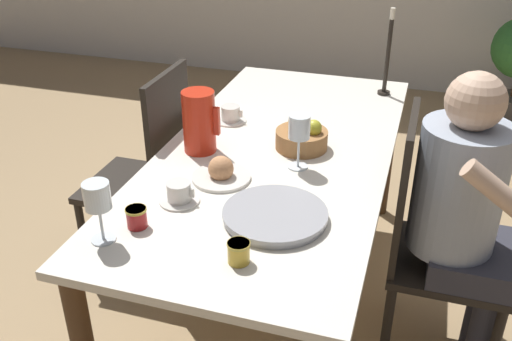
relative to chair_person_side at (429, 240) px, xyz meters
The scene contains 16 objects.
ground_plane 0.80m from the chair_person_side, behind, with size 20.00×20.00×0.00m, color tan.
dining_table 0.63m from the chair_person_side, behind, with size 0.86×1.84×0.74m.
chair_person_side is the anchor object (origin of this frame).
chair_opposite 1.23m from the chair_person_side, behind, with size 0.42×0.42×0.98m.
person_seated 0.21m from the chair_person_side, 23.61° to the right, with size 0.39×0.41×1.17m.
red_pitcher 0.96m from the chair_person_side, behind, with size 0.15×0.12×0.24m.
wine_glass_water 0.64m from the chair_person_side, behind, with size 0.08×0.08×0.21m.
wine_glass_juice 1.20m from the chair_person_side, 145.68° to the right, with size 0.08×0.08×0.19m.
teacup_near_person 0.94m from the chair_person_side, 155.22° to the right, with size 0.13×0.13×0.07m.
teacup_across 0.96m from the chair_person_side, 161.47° to the left, with size 0.13×0.13×0.07m.
serving_tray 0.67m from the chair_person_side, 141.57° to the right, with size 0.33×0.33×0.03m.
bread_plate 0.81m from the chair_person_side, 165.32° to the right, with size 0.21×0.21×0.09m.
jam_jar_amber 1.07m from the chair_person_side, 147.97° to the right, with size 0.07×0.07×0.06m.
jam_jar_red 0.86m from the chair_person_side, 130.12° to the right, with size 0.07×0.07×0.06m.
fruit_bowl 0.61m from the chair_person_side, 166.08° to the left, with size 0.20×0.20×0.13m.
candlestick_tall 0.96m from the chair_person_side, 108.94° to the left, with size 0.06×0.06×0.41m.
Camera 1 is at (0.51, -1.92, 1.73)m, focal length 40.00 mm.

